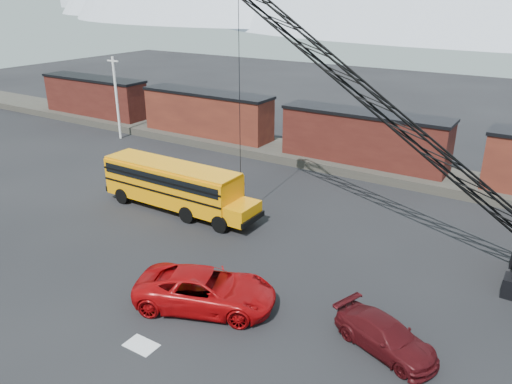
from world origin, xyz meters
TOP-DOWN VIEW (x-y plane):
  - ground at (0.00, 0.00)m, footprint 160.00×160.00m
  - gravel_berm at (0.00, 22.00)m, footprint 120.00×5.00m
  - boxcar_west_far at (-32.00, 22.00)m, footprint 13.70×3.10m
  - boxcar_west_near at (-16.00, 22.00)m, footprint 13.70×3.10m
  - boxcar_mid at (0.00, 22.00)m, footprint 13.70×3.10m
  - utility_pole at (-24.00, 18.00)m, footprint 1.40×0.24m
  - snow_patch at (0.50, -4.00)m, footprint 1.40×0.90m
  - school_bus at (-7.44, 7.47)m, footprint 11.65×2.65m
  - red_pickup at (1.08, -0.31)m, footprint 7.16×5.18m
  - maroon_suv at (9.14, 1.23)m, footprint 4.96×3.32m
  - crawler_crane at (5.90, 9.60)m, footprint 21.77×4.20m

SIDE VIEW (x-z plane):
  - ground at x=0.00m, z-range 0.00..0.00m
  - snow_patch at x=0.50m, z-range 0.00..0.02m
  - gravel_berm at x=0.00m, z-range 0.00..0.70m
  - maroon_suv at x=9.14m, z-range 0.00..1.33m
  - red_pickup at x=1.08m, z-range 0.00..1.81m
  - school_bus at x=-7.44m, z-range 0.20..3.39m
  - boxcar_west_far at x=-32.00m, z-range 0.68..4.85m
  - boxcar_west_near at x=-16.00m, z-range 0.68..4.85m
  - boxcar_mid at x=0.00m, z-range 0.68..4.85m
  - utility_pole at x=-24.00m, z-range 0.15..8.15m
  - crawler_crane at x=5.90m, z-range 0.46..15.03m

